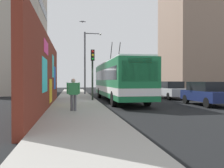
{
  "coord_description": "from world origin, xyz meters",
  "views": [
    {
      "loc": [
        -17.52,
        1.94,
        1.66
      ],
      "look_at": [
        2.43,
        -1.48,
        1.36
      ],
      "focal_mm": 37.86,
      "sensor_mm": 36.0,
      "label": 1
    }
  ],
  "objects_px": {
    "parked_car_silver": "(170,90)",
    "parked_car_navy": "(207,93)",
    "traffic_light": "(93,66)",
    "city_bus": "(119,79)",
    "pedestrian_near_wall": "(73,92)",
    "street_lamp": "(87,58)"
  },
  "relations": [
    {
      "from": "parked_car_silver",
      "to": "traffic_light",
      "type": "xyz_separation_m",
      "value": [
        -2.42,
        7.35,
        1.95
      ]
    },
    {
      "from": "parked_car_silver",
      "to": "parked_car_navy",
      "type": "bearing_deg",
      "value": 180.0
    },
    {
      "from": "pedestrian_near_wall",
      "to": "street_lamp",
      "type": "bearing_deg",
      "value": -6.24
    },
    {
      "from": "city_bus",
      "to": "street_lamp",
      "type": "relative_size",
      "value": 1.71
    },
    {
      "from": "city_bus",
      "to": "pedestrian_near_wall",
      "type": "distance_m",
      "value": 7.58
    },
    {
      "from": "city_bus",
      "to": "parked_car_silver",
      "type": "bearing_deg",
      "value": -69.19
    },
    {
      "from": "street_lamp",
      "to": "parked_car_silver",
      "type": "bearing_deg",
      "value": -130.94
    },
    {
      "from": "parked_car_navy",
      "to": "street_lamp",
      "type": "distance_m",
      "value": 14.7
    },
    {
      "from": "street_lamp",
      "to": "city_bus",
      "type": "bearing_deg",
      "value": -166.17
    },
    {
      "from": "city_bus",
      "to": "parked_car_silver",
      "type": "xyz_separation_m",
      "value": [
        1.98,
        -5.2,
        -0.92
      ]
    },
    {
      "from": "parked_car_navy",
      "to": "parked_car_silver",
      "type": "bearing_deg",
      "value": -0.0
    },
    {
      "from": "parked_car_navy",
      "to": "pedestrian_near_wall",
      "type": "height_order",
      "value": "pedestrian_near_wall"
    },
    {
      "from": "city_bus",
      "to": "traffic_light",
      "type": "relative_size",
      "value": 3.06
    },
    {
      "from": "pedestrian_near_wall",
      "to": "traffic_light",
      "type": "xyz_separation_m",
      "value": [
        6.17,
        -1.51,
        1.69
      ]
    },
    {
      "from": "parked_car_silver",
      "to": "pedestrian_near_wall",
      "type": "distance_m",
      "value": 12.34
    },
    {
      "from": "parked_car_navy",
      "to": "traffic_light",
      "type": "xyz_separation_m",
      "value": [
        3.67,
        7.35,
        1.95
      ]
    },
    {
      "from": "parked_car_navy",
      "to": "street_lamp",
      "type": "height_order",
      "value": "street_lamp"
    },
    {
      "from": "pedestrian_near_wall",
      "to": "street_lamp",
      "type": "distance_m",
      "value": 15.26
    },
    {
      "from": "pedestrian_near_wall",
      "to": "street_lamp",
      "type": "height_order",
      "value": "street_lamp"
    },
    {
      "from": "parked_car_silver",
      "to": "street_lamp",
      "type": "xyz_separation_m",
      "value": [
        6.27,
        7.23,
        3.33
      ]
    },
    {
      "from": "traffic_light",
      "to": "city_bus",
      "type": "bearing_deg",
      "value": -78.38
    },
    {
      "from": "parked_car_navy",
      "to": "parked_car_silver",
      "type": "height_order",
      "value": "same"
    }
  ]
}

